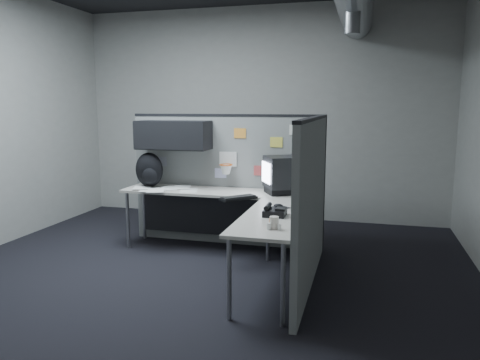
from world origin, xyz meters
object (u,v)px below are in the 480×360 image
(phone, at_px, (274,212))
(backpack, at_px, (149,170))
(monitor, at_px, (283,174))
(desk, at_px, (231,206))
(keyboard, at_px, (238,198))

(phone, bearing_deg, backpack, 157.86)
(monitor, xyz_separation_m, backpack, (-1.67, -0.01, -0.01))
(desk, height_order, keyboard, keyboard)
(keyboard, relative_size, phone, 1.81)
(phone, relative_size, backpack, 0.52)
(keyboard, xyz_separation_m, phone, (0.52, -0.63, 0.02))
(keyboard, bearing_deg, desk, 127.92)
(phone, distance_m, backpack, 2.10)
(backpack, bearing_deg, monitor, -6.99)
(desk, bearing_deg, monitor, 30.38)
(monitor, height_order, phone, monitor)
(phone, height_order, backpack, backpack)
(keyboard, bearing_deg, phone, -52.70)
(desk, distance_m, backpack, 1.22)
(monitor, xyz_separation_m, keyboard, (-0.40, -0.47, -0.20))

